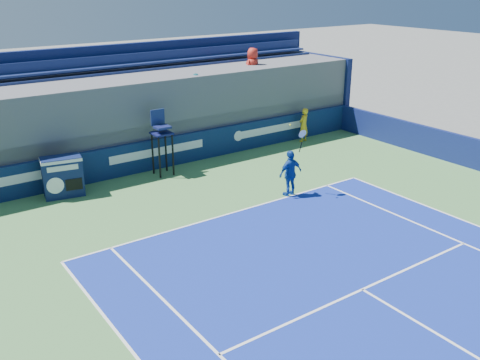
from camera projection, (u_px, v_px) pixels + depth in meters
ball_person at (304, 125)px, 24.19m from camera, size 0.64×0.50×1.53m
back_hoarding at (157, 154)px, 20.79m from camera, size 20.40×0.21×1.20m
match_clock at (63, 176)px, 18.10m from camera, size 1.43×0.95×1.40m
umpire_chair at (161, 136)px, 19.84m from camera, size 0.70×0.70×2.48m
tennis_player at (290, 173)px, 18.10m from camera, size 0.97×0.42×2.57m
stadium_seating at (133, 113)px, 21.92m from camera, size 21.00×4.05×4.40m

